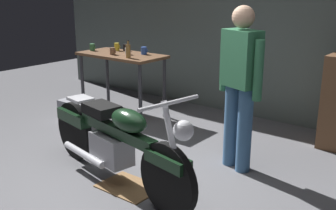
{
  "coord_description": "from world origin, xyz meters",
  "views": [
    {
      "loc": [
        2.45,
        -2.47,
        1.84
      ],
      "look_at": [
        -0.05,
        0.7,
        0.65
      ],
      "focal_mm": 43.17,
      "sensor_mm": 36.0,
      "label": 1
    }
  ],
  "objects_px": {
    "person_standing": "(240,82)",
    "motorcycle": "(115,140)",
    "mug_brown_stoneware": "(113,51)",
    "mug_black_matte": "(126,47)",
    "mug_white_ceramic": "(128,51)",
    "storage_bin": "(77,112)",
    "mug_yellow_tall": "(117,47)",
    "mug_blue_enamel": "(144,51)",
    "bottle": "(128,51)",
    "mug_green_speckled": "(92,47)"
  },
  "relations": [
    {
      "from": "mug_brown_stoneware",
      "to": "mug_blue_enamel",
      "type": "xyz_separation_m",
      "value": [
        0.34,
        0.3,
        0.0
      ]
    },
    {
      "from": "mug_brown_stoneware",
      "to": "mug_black_matte",
      "type": "distance_m",
      "value": 0.37
    },
    {
      "from": "mug_brown_stoneware",
      "to": "mug_black_matte",
      "type": "xyz_separation_m",
      "value": [
        -0.09,
        0.36,
        0.0
      ]
    },
    {
      "from": "mug_green_speckled",
      "to": "mug_blue_enamel",
      "type": "bearing_deg",
      "value": 14.72
    },
    {
      "from": "person_standing",
      "to": "mug_white_ceramic",
      "type": "bearing_deg",
      "value": 2.3
    },
    {
      "from": "mug_brown_stoneware",
      "to": "mug_black_matte",
      "type": "relative_size",
      "value": 1.03
    },
    {
      "from": "person_standing",
      "to": "mug_blue_enamel",
      "type": "relative_size",
      "value": 14.03
    },
    {
      "from": "storage_bin",
      "to": "mug_blue_enamel",
      "type": "height_order",
      "value": "mug_blue_enamel"
    },
    {
      "from": "motorcycle",
      "to": "mug_white_ceramic",
      "type": "height_order",
      "value": "motorcycle"
    },
    {
      "from": "motorcycle",
      "to": "person_standing",
      "type": "height_order",
      "value": "person_standing"
    },
    {
      "from": "mug_yellow_tall",
      "to": "mug_blue_enamel",
      "type": "relative_size",
      "value": 0.96
    },
    {
      "from": "mug_green_speckled",
      "to": "mug_brown_stoneware",
      "type": "bearing_deg",
      "value": -8.09
    },
    {
      "from": "mug_black_matte",
      "to": "mug_white_ceramic",
      "type": "distance_m",
      "value": 0.33
    },
    {
      "from": "mug_black_matte",
      "to": "bottle",
      "type": "distance_m",
      "value": 0.62
    },
    {
      "from": "mug_yellow_tall",
      "to": "mug_green_speckled",
      "type": "bearing_deg",
      "value": -141.89
    },
    {
      "from": "storage_bin",
      "to": "mug_yellow_tall",
      "type": "bearing_deg",
      "value": 96.99
    },
    {
      "from": "mug_black_matte",
      "to": "mug_green_speckled",
      "type": "relative_size",
      "value": 0.95
    },
    {
      "from": "mug_brown_stoneware",
      "to": "bottle",
      "type": "xyz_separation_m",
      "value": [
        0.36,
        -0.06,
        0.05
      ]
    },
    {
      "from": "person_standing",
      "to": "motorcycle",
      "type": "bearing_deg",
      "value": 73.48
    },
    {
      "from": "motorcycle",
      "to": "mug_green_speckled",
      "type": "bearing_deg",
      "value": 153.04
    },
    {
      "from": "person_standing",
      "to": "storage_bin",
      "type": "height_order",
      "value": "person_standing"
    },
    {
      "from": "mug_brown_stoneware",
      "to": "motorcycle",
      "type": "bearing_deg",
      "value": -44.22
    },
    {
      "from": "mug_brown_stoneware",
      "to": "mug_green_speckled",
      "type": "distance_m",
      "value": 0.52
    },
    {
      "from": "motorcycle",
      "to": "mug_yellow_tall",
      "type": "height_order",
      "value": "mug_yellow_tall"
    },
    {
      "from": "mug_brown_stoneware",
      "to": "mug_yellow_tall",
      "type": "bearing_deg",
      "value": 125.79
    },
    {
      "from": "mug_yellow_tall",
      "to": "mug_brown_stoneware",
      "type": "height_order",
      "value": "mug_yellow_tall"
    },
    {
      "from": "mug_brown_stoneware",
      "to": "mug_black_matte",
      "type": "height_order",
      "value": "mug_black_matte"
    },
    {
      "from": "mug_blue_enamel",
      "to": "mug_white_ceramic",
      "type": "height_order",
      "value": "mug_blue_enamel"
    },
    {
      "from": "person_standing",
      "to": "bottle",
      "type": "bearing_deg",
      "value": 6.2
    },
    {
      "from": "mug_blue_enamel",
      "to": "person_standing",
      "type": "bearing_deg",
      "value": -21.78
    },
    {
      "from": "motorcycle",
      "to": "storage_bin",
      "type": "xyz_separation_m",
      "value": [
        -1.68,
        0.91,
        -0.28
      ]
    },
    {
      "from": "mug_brown_stoneware",
      "to": "mug_blue_enamel",
      "type": "bearing_deg",
      "value": 41.29
    },
    {
      "from": "person_standing",
      "to": "storage_bin",
      "type": "bearing_deg",
      "value": 21.83
    },
    {
      "from": "motorcycle",
      "to": "mug_blue_enamel",
      "type": "height_order",
      "value": "mug_blue_enamel"
    },
    {
      "from": "person_standing",
      "to": "mug_blue_enamel",
      "type": "bearing_deg",
      "value": -2.97
    },
    {
      "from": "mug_white_ceramic",
      "to": "motorcycle",
      "type": "bearing_deg",
      "value": -49.79
    },
    {
      "from": "mug_yellow_tall",
      "to": "bottle",
      "type": "relative_size",
      "value": 0.47
    },
    {
      "from": "storage_bin",
      "to": "mug_yellow_tall",
      "type": "xyz_separation_m",
      "value": [
        -0.11,
        0.92,
        0.79
      ]
    },
    {
      "from": "mug_blue_enamel",
      "to": "bottle",
      "type": "distance_m",
      "value": 0.36
    },
    {
      "from": "mug_black_matte",
      "to": "bottle",
      "type": "relative_size",
      "value": 0.45
    },
    {
      "from": "mug_brown_stoneware",
      "to": "mug_white_ceramic",
      "type": "height_order",
      "value": "mug_brown_stoneware"
    },
    {
      "from": "mug_yellow_tall",
      "to": "person_standing",
      "type": "bearing_deg",
      "value": -17.47
    },
    {
      "from": "motorcycle",
      "to": "storage_bin",
      "type": "distance_m",
      "value": 1.93
    },
    {
      "from": "motorcycle",
      "to": "mug_yellow_tall",
      "type": "bearing_deg",
      "value": 144.96
    },
    {
      "from": "storage_bin",
      "to": "mug_blue_enamel",
      "type": "bearing_deg",
      "value": 64.31
    },
    {
      "from": "bottle",
      "to": "mug_blue_enamel",
      "type": "bearing_deg",
      "value": 94.31
    },
    {
      "from": "mug_yellow_tall",
      "to": "mug_black_matte",
      "type": "distance_m",
      "value": 0.14
    },
    {
      "from": "person_standing",
      "to": "mug_brown_stoneware",
      "type": "distance_m",
      "value": 2.36
    },
    {
      "from": "person_standing",
      "to": "mug_yellow_tall",
      "type": "xyz_separation_m",
      "value": [
        -2.53,
        0.8,
        0.03
      ]
    },
    {
      "from": "mug_yellow_tall",
      "to": "mug_black_matte",
      "type": "xyz_separation_m",
      "value": [
        0.12,
        0.06,
        -0.01
      ]
    }
  ]
}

